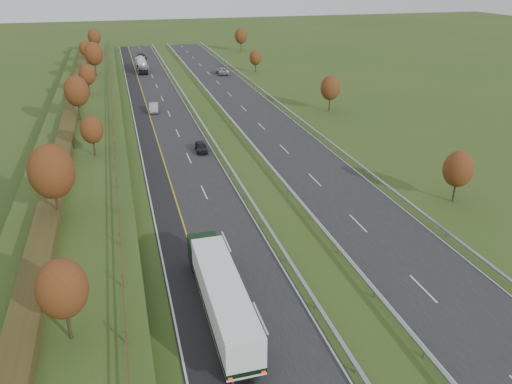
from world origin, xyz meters
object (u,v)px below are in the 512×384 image
at_px(car_small_far, 142,56).
at_px(car_oncoming, 222,71).
at_px(road_tanker, 141,64).
at_px(box_lorry, 221,293).
at_px(car_dark_near, 201,147).
at_px(car_silver_mid, 154,107).

height_order(car_small_far, car_oncoming, car_oncoming).
bearing_deg(road_tanker, box_lorry, -90.52).
height_order(box_lorry, road_tanker, box_lorry).
relative_size(car_dark_near, car_silver_mid, 0.85).
height_order(car_dark_near, car_silver_mid, car_silver_mid).
distance_m(road_tanker, car_dark_near, 64.77).
distance_m(road_tanker, car_small_far, 19.80).
bearing_deg(box_lorry, car_small_far, 88.97).
relative_size(road_tanker, car_dark_near, 2.82).
xyz_separation_m(box_lorry, car_small_far, (2.19, 121.96, -1.57)).
bearing_deg(box_lorry, car_silver_mid, 89.66).
bearing_deg(box_lorry, car_dark_near, 82.40).
bearing_deg(car_silver_mid, box_lorry, -84.45).
relative_size(box_lorry, car_small_far, 3.29).
xyz_separation_m(box_lorry, road_tanker, (0.93, 102.23, -0.47)).
height_order(box_lorry, car_oncoming, box_lorry).
height_order(road_tanker, car_dark_near, road_tanker).
xyz_separation_m(car_dark_near, car_small_far, (-2.82, 84.36, 0.04)).
distance_m(car_silver_mid, car_oncoming, 37.13).
relative_size(car_dark_near, car_oncoming, 0.71).
xyz_separation_m(box_lorry, car_silver_mid, (0.37, 61.57, -1.52)).
xyz_separation_m(box_lorry, car_dark_near, (5.02, 37.60, -1.61)).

